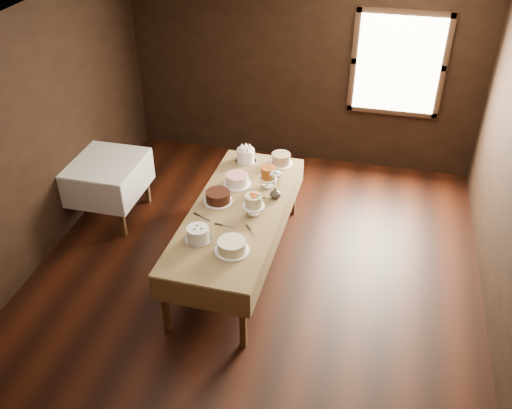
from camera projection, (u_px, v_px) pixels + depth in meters
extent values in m
cube|color=black|center=(252.00, 284.00, 6.30)|extent=(5.00, 6.00, 0.01)
cube|color=beige|center=(250.00, 36.00, 4.71)|extent=(5.00, 6.00, 0.01)
cube|color=black|center=(302.00, 69.00, 7.91)|extent=(5.00, 0.02, 2.80)
cube|color=black|center=(24.00, 149.00, 5.99)|extent=(0.02, 6.00, 2.80)
cube|color=#FFEABF|center=(398.00, 65.00, 7.50)|extent=(1.10, 0.05, 1.30)
cube|color=#452C19|center=(165.00, 304.00, 5.54)|extent=(0.06, 0.06, 0.71)
cube|color=#452C19|center=(234.00, 182.00, 7.40)|extent=(0.06, 0.06, 0.71)
cube|color=#452C19|center=(243.00, 319.00, 5.37)|extent=(0.06, 0.06, 0.71)
cube|color=#452C19|center=(294.00, 191.00, 7.23)|extent=(0.06, 0.06, 0.71)
cube|color=#452C19|center=(237.00, 212.00, 6.16)|extent=(0.99, 2.49, 0.04)
cube|color=olive|center=(237.00, 210.00, 6.15)|extent=(1.05, 2.55, 0.01)
cube|color=#452C19|center=(64.00, 202.00, 6.98)|extent=(0.05, 0.05, 0.75)
cube|color=#452C19|center=(93.00, 171.00, 7.59)|extent=(0.05, 0.05, 0.75)
cube|color=#452C19|center=(121.00, 210.00, 6.83)|extent=(0.05, 0.05, 0.75)
cube|color=#452C19|center=(146.00, 178.00, 7.45)|extent=(0.05, 0.05, 0.75)
cube|color=#452C19|center=(102.00, 163.00, 6.99)|extent=(0.87, 0.87, 0.04)
cube|color=white|center=(101.00, 161.00, 6.98)|extent=(0.95, 0.95, 0.01)
cylinder|color=silver|center=(246.00, 161.00, 7.01)|extent=(0.26, 0.26, 0.01)
cylinder|color=white|center=(246.00, 155.00, 6.96)|extent=(0.26, 0.26, 0.15)
cylinder|color=white|center=(281.00, 163.00, 6.96)|extent=(0.30, 0.30, 0.01)
cylinder|color=tan|center=(281.00, 158.00, 6.92)|extent=(0.33, 0.33, 0.13)
cylinder|color=white|center=(237.00, 184.00, 6.56)|extent=(0.33, 0.33, 0.01)
cylinder|color=white|center=(237.00, 180.00, 6.53)|extent=(0.30, 0.30, 0.11)
cylinder|color=white|center=(268.00, 182.00, 6.49)|extent=(0.23, 0.23, 0.13)
cylinder|color=#A04E16|center=(268.00, 172.00, 6.42)|extent=(0.25, 0.25, 0.14)
cylinder|color=white|center=(218.00, 201.00, 6.26)|extent=(0.33, 0.33, 0.01)
cylinder|color=black|center=(218.00, 196.00, 6.23)|extent=(0.30, 0.30, 0.12)
cylinder|color=white|center=(254.00, 209.00, 6.04)|extent=(0.24, 0.24, 0.12)
cylinder|color=beige|center=(254.00, 200.00, 5.97)|extent=(0.24, 0.24, 0.13)
cylinder|color=silver|center=(198.00, 239.00, 5.70)|extent=(0.28, 0.28, 0.01)
cylinder|color=white|center=(198.00, 233.00, 5.66)|extent=(0.32, 0.32, 0.13)
cylinder|color=white|center=(232.00, 250.00, 5.55)|extent=(0.35, 0.35, 0.01)
cylinder|color=beige|center=(232.00, 246.00, 5.51)|extent=(0.35, 0.35, 0.11)
cube|color=silver|center=(229.00, 226.00, 5.88)|extent=(0.24, 0.04, 0.01)
cube|color=silver|center=(253.00, 234.00, 5.77)|extent=(0.17, 0.21, 0.01)
cube|color=silver|center=(271.00, 197.00, 6.33)|extent=(0.23, 0.11, 0.01)
cube|color=silver|center=(205.00, 219.00, 5.99)|extent=(0.23, 0.13, 0.01)
imported|color=#2D2823|center=(275.00, 193.00, 6.29)|extent=(0.14, 0.14, 0.13)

